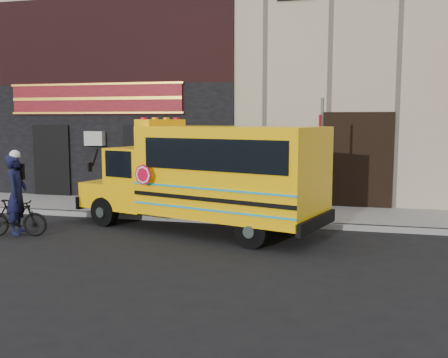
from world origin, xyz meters
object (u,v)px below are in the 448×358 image
object	(u,v)px
sign_pole	(321,158)
bicycle	(16,218)
cyclist	(17,196)
school_bus	(209,174)

from	to	relation	value
sign_pole	bicycle	bearing A→B (deg)	-159.91
sign_pole	cyclist	xyz separation A→B (m)	(-7.35, -2.63, -0.90)
school_bus	cyclist	world-z (taller)	school_bus
school_bus	cyclist	bearing A→B (deg)	-160.35
bicycle	cyclist	distance (m)	0.54
school_bus	bicycle	size ratio (longest dim) A/B	4.65
cyclist	school_bus	bearing A→B (deg)	-88.61
school_bus	sign_pole	bearing A→B (deg)	19.72
bicycle	school_bus	bearing A→B (deg)	-84.14
school_bus	bicycle	world-z (taller)	school_bus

